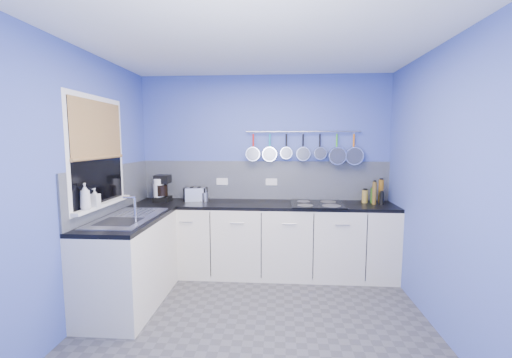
# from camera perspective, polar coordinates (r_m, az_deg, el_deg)

# --- Properties ---
(floor) EXTENTS (3.20, 3.00, 0.02)m
(floor) POSITION_cam_1_polar(r_m,az_deg,el_deg) (3.33, -0.07, -23.70)
(floor) COLOR #47474C
(floor) RESTS_ON ground
(ceiling) EXTENTS (3.20, 3.00, 0.02)m
(ceiling) POSITION_cam_1_polar(r_m,az_deg,el_deg) (3.00, -0.08, 22.91)
(ceiling) COLOR white
(ceiling) RESTS_ON ground
(wall_back) EXTENTS (3.20, 0.02, 2.50)m
(wall_back) POSITION_cam_1_polar(r_m,az_deg,el_deg) (4.40, 1.36, 1.12)
(wall_back) COLOR #4658B2
(wall_back) RESTS_ON ground
(wall_front) EXTENTS (3.20, 0.02, 2.50)m
(wall_front) POSITION_cam_1_polar(r_m,az_deg,el_deg) (1.43, -4.56, -10.32)
(wall_front) COLOR #4658B2
(wall_front) RESTS_ON ground
(wall_left) EXTENTS (0.02, 3.00, 2.50)m
(wall_left) POSITION_cam_1_polar(r_m,az_deg,el_deg) (3.42, -28.08, -1.21)
(wall_left) COLOR #4658B2
(wall_left) RESTS_ON ground
(wall_right) EXTENTS (0.02, 3.00, 2.50)m
(wall_right) POSITION_cam_1_polar(r_m,az_deg,el_deg) (3.22, 29.88, -1.76)
(wall_right) COLOR #4658B2
(wall_right) RESTS_ON ground
(backsplash_back) EXTENTS (3.20, 0.02, 0.50)m
(backsplash_back) POSITION_cam_1_polar(r_m,az_deg,el_deg) (4.39, 1.34, -0.21)
(backsplash_back) COLOR slate
(backsplash_back) RESTS_ON wall_back
(backsplash_left) EXTENTS (0.02, 1.80, 0.50)m
(backsplash_left) POSITION_cam_1_polar(r_m,az_deg,el_deg) (3.94, -23.10, -1.51)
(backsplash_left) COLOR slate
(backsplash_left) RESTS_ON wall_left
(cabinet_run_back) EXTENTS (3.20, 0.60, 0.86)m
(cabinet_run_back) POSITION_cam_1_polar(r_m,az_deg,el_deg) (4.26, 1.12, -10.34)
(cabinet_run_back) COLOR silver
(cabinet_run_back) RESTS_ON ground
(worktop_back) EXTENTS (3.20, 0.60, 0.04)m
(worktop_back) POSITION_cam_1_polar(r_m,az_deg,el_deg) (4.15, 1.14, -4.38)
(worktop_back) COLOR black
(worktop_back) RESTS_ON cabinet_run_back
(cabinet_run_left) EXTENTS (0.60, 1.20, 0.86)m
(cabinet_run_left) POSITION_cam_1_polar(r_m,az_deg,el_deg) (3.72, -20.70, -13.30)
(cabinet_run_left) COLOR silver
(cabinet_run_left) RESTS_ON ground
(worktop_left) EXTENTS (0.60, 1.20, 0.04)m
(worktop_left) POSITION_cam_1_polar(r_m,az_deg,el_deg) (3.59, -20.99, -6.53)
(worktop_left) COLOR black
(worktop_left) RESTS_ON cabinet_run_left
(window_frame) EXTENTS (0.01, 1.00, 1.10)m
(window_frame) POSITION_cam_1_polar(r_m,az_deg,el_deg) (3.64, -25.36, 4.09)
(window_frame) COLOR white
(window_frame) RESTS_ON wall_left
(window_glass) EXTENTS (0.01, 0.90, 1.00)m
(window_glass) POSITION_cam_1_polar(r_m,az_deg,el_deg) (3.63, -25.29, 4.09)
(window_glass) COLOR black
(window_glass) RESTS_ON wall_left
(bamboo_blind) EXTENTS (0.01, 0.90, 0.55)m
(bamboo_blind) POSITION_cam_1_polar(r_m,az_deg,el_deg) (3.63, -25.35, 7.64)
(bamboo_blind) COLOR tan
(bamboo_blind) RESTS_ON wall_left
(window_sill) EXTENTS (0.10, 0.98, 0.03)m
(window_sill) POSITION_cam_1_polar(r_m,az_deg,el_deg) (3.68, -24.62, -3.94)
(window_sill) COLOR white
(window_sill) RESTS_ON wall_left
(sink_unit) EXTENTS (0.50, 0.95, 0.01)m
(sink_unit) POSITION_cam_1_polar(r_m,az_deg,el_deg) (3.59, -21.00, -6.15)
(sink_unit) COLOR silver
(sink_unit) RESTS_ON worktop_left
(mixer_tap) EXTENTS (0.12, 0.08, 0.26)m
(mixer_tap) POSITION_cam_1_polar(r_m,az_deg,el_deg) (3.34, -19.90, -4.83)
(mixer_tap) COLOR silver
(mixer_tap) RESTS_ON worktop_left
(socket_left) EXTENTS (0.15, 0.01, 0.09)m
(socket_left) POSITION_cam_1_polar(r_m,az_deg,el_deg) (4.44, -5.78, -0.42)
(socket_left) COLOR white
(socket_left) RESTS_ON backsplash_back
(socket_right) EXTENTS (0.15, 0.01, 0.09)m
(socket_right) POSITION_cam_1_polar(r_m,az_deg,el_deg) (4.38, 2.64, -0.50)
(socket_right) COLOR white
(socket_right) RESTS_ON backsplash_back
(pot_rail) EXTENTS (1.45, 0.02, 0.02)m
(pot_rail) POSITION_cam_1_polar(r_m,az_deg,el_deg) (4.33, 8.03, 7.99)
(pot_rail) COLOR silver
(pot_rail) RESTS_ON wall_back
(soap_bottle_a) EXTENTS (0.12, 0.12, 0.24)m
(soap_bottle_a) POSITION_cam_1_polar(r_m,az_deg,el_deg) (3.37, -27.09, -2.65)
(soap_bottle_a) COLOR white
(soap_bottle_a) RESTS_ON window_sill
(soap_bottle_b) EXTENTS (0.08, 0.08, 0.17)m
(soap_bottle_b) POSITION_cam_1_polar(r_m,az_deg,el_deg) (3.50, -25.76, -2.81)
(soap_bottle_b) COLOR white
(soap_bottle_b) RESTS_ON window_sill
(paper_towel) EXTENTS (0.15, 0.15, 0.29)m
(paper_towel) POSITION_cam_1_polar(r_m,az_deg,el_deg) (4.39, -16.22, -1.84)
(paper_towel) COLOR white
(paper_towel) RESTS_ON worktop_back
(coffee_maker) EXTENTS (0.19, 0.21, 0.33)m
(coffee_maker) POSITION_cam_1_polar(r_m,az_deg,el_deg) (4.39, -15.66, -1.54)
(coffee_maker) COLOR black
(coffee_maker) RESTS_ON worktop_back
(toaster) EXTENTS (0.29, 0.21, 0.17)m
(toaster) POSITION_cam_1_polar(r_m,az_deg,el_deg) (4.36, -10.24, -2.56)
(toaster) COLOR silver
(toaster) RESTS_ON worktop_back
(canister) EXTENTS (0.09, 0.09, 0.12)m
(canister) POSITION_cam_1_polar(r_m,az_deg,el_deg) (4.29, -8.64, -3.03)
(canister) COLOR silver
(canister) RESTS_ON worktop_back
(hob) EXTENTS (0.63, 0.55, 0.01)m
(hob) POSITION_cam_1_polar(r_m,az_deg,el_deg) (4.11, 10.36, -4.20)
(hob) COLOR black
(hob) RESTS_ON worktop_back
(pan_0) EXTENTS (0.18, 0.11, 0.37)m
(pan_0) POSITION_cam_1_polar(r_m,az_deg,el_deg) (4.32, -0.47, 5.57)
(pan_0) COLOR silver
(pan_0) RESTS_ON pot_rail
(pan_1) EXTENTS (0.19, 0.08, 0.38)m
(pan_1) POSITION_cam_1_polar(r_m,az_deg,el_deg) (4.31, 2.35, 5.53)
(pan_1) COLOR silver
(pan_1) RESTS_ON pot_rail
(pan_2) EXTENTS (0.16, 0.09, 0.35)m
(pan_2) POSITION_cam_1_polar(r_m,az_deg,el_deg) (4.31, 5.18, 5.73)
(pan_2) COLOR silver
(pan_2) RESTS_ON pot_rail
(pan_3) EXTENTS (0.18, 0.11, 0.37)m
(pan_3) POSITION_cam_1_polar(r_m,az_deg,el_deg) (4.32, 8.00, 5.56)
(pan_3) COLOR silver
(pan_3) RESTS_ON pot_rail
(pan_4) EXTENTS (0.16, 0.11, 0.35)m
(pan_4) POSITION_cam_1_polar(r_m,az_deg,el_deg) (4.34, 10.81, 5.61)
(pan_4) COLOR silver
(pan_4) RESTS_ON pot_rail
(pan_5) EXTENTS (0.22, 0.12, 0.41)m
(pan_5) POSITION_cam_1_polar(r_m,az_deg,el_deg) (4.37, 13.57, 5.14)
(pan_5) COLOR silver
(pan_5) RESTS_ON pot_rail
(pan_6) EXTENTS (0.23, 0.10, 0.42)m
(pan_6) POSITION_cam_1_polar(r_m,az_deg,el_deg) (4.41, 16.30, 5.05)
(pan_6) COLOR silver
(pan_6) RESTS_ON pot_rail
(condiment_0) EXTENTS (0.06, 0.06, 0.29)m
(condiment_0) POSITION_cam_1_polar(r_m,az_deg,el_deg) (4.43, 20.50, -1.96)
(condiment_0) COLOR #8C5914
(condiment_0) RESTS_ON worktop_back
(condiment_1) EXTENTS (0.07, 0.07, 0.18)m
(condiment_1) POSITION_cam_1_polar(r_m,az_deg,el_deg) (4.39, 19.36, -2.66)
(condiment_1) COLOR #265919
(condiment_1) RESTS_ON worktop_back
(condiment_2) EXTENTS (0.07, 0.07, 0.16)m
(condiment_2) POSITION_cam_1_polar(r_m,az_deg,el_deg) (4.37, 18.06, -2.84)
(condiment_2) COLOR olive
(condiment_2) RESTS_ON worktop_back
(condiment_3) EXTENTS (0.06, 0.06, 0.15)m
(condiment_3) POSITION_cam_1_polar(r_m,az_deg,el_deg) (4.31, 20.60, -3.14)
(condiment_3) COLOR black
(condiment_3) RESTS_ON worktop_back
(condiment_4) EXTENTS (0.05, 0.05, 0.27)m
(condiment_4) POSITION_cam_1_polar(r_m,az_deg,el_deg) (4.28, 19.51, -2.28)
(condiment_4) COLOR brown
(condiment_4) RESTS_ON worktop_back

